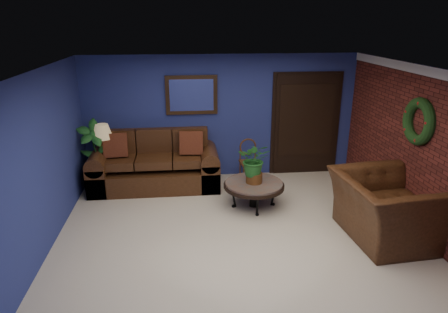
{
  "coord_description": "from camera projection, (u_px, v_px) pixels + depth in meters",
  "views": [
    {
      "loc": [
        -0.8,
        -5.36,
        3.15
      ],
      "look_at": [
        -0.16,
        0.55,
        1.08
      ],
      "focal_mm": 32.0,
      "sensor_mm": 36.0,
      "label": 1
    }
  ],
  "objects": [
    {
      "name": "floor",
      "position": [
        238.0,
        234.0,
        6.15
      ],
      "size": [
        5.5,
        5.5,
        0.0
      ],
      "primitive_type": "plane",
      "color": "beige",
      "rests_on": "ground"
    },
    {
      "name": "wall_back",
      "position": [
        222.0,
        117.0,
        8.09
      ],
      "size": [
        5.5,
        0.04,
        2.5
      ],
      "primitive_type": "cube",
      "color": "navy",
      "rests_on": "ground"
    },
    {
      "name": "wall_left",
      "position": [
        41.0,
        165.0,
        5.46
      ],
      "size": [
        0.04,
        5.0,
        2.5
      ],
      "primitive_type": "cube",
      "color": "navy",
      "rests_on": "ground"
    },
    {
      "name": "wall_right_brick",
      "position": [
        420.0,
        151.0,
        6.02
      ],
      "size": [
        0.04,
        5.0,
        2.5
      ],
      "primitive_type": "cube",
      "color": "maroon",
      "rests_on": "ground"
    },
    {
      "name": "ceiling",
      "position": [
        240.0,
        70.0,
        5.33
      ],
      "size": [
        5.5,
        5.0,
        0.02
      ],
      "primitive_type": "cube",
      "color": "silver",
      "rests_on": "wall_back"
    },
    {
      "name": "crown_molding",
      "position": [
        431.0,
        72.0,
        5.63
      ],
      "size": [
        0.03,
        5.0,
        0.14
      ],
      "primitive_type": "cube",
      "color": "white",
      "rests_on": "wall_right_brick"
    },
    {
      "name": "wall_mirror",
      "position": [
        192.0,
        95.0,
        7.84
      ],
      "size": [
        1.02,
        0.06,
        0.77
      ],
      "primitive_type": "cube",
      "color": "#452D17",
      "rests_on": "wall_back"
    },
    {
      "name": "closet_door",
      "position": [
        305.0,
        125.0,
        8.3
      ],
      "size": [
        1.44,
        0.06,
        2.18
      ],
      "primitive_type": "cube",
      "color": "black",
      "rests_on": "wall_back"
    },
    {
      "name": "wreath",
      "position": [
        419.0,
        122.0,
        5.91
      ],
      "size": [
        0.16,
        0.72,
        0.72
      ],
      "primitive_type": "torus",
      "rotation": [
        0.0,
        1.57,
        0.0
      ],
      "color": "black",
      "rests_on": "wall_right_brick"
    },
    {
      "name": "sofa",
      "position": [
        156.0,
        168.0,
        7.86
      ],
      "size": [
        2.46,
        1.06,
        1.11
      ],
      "color": "#4D2916",
      "rests_on": "ground"
    },
    {
      "name": "coffee_table",
      "position": [
        254.0,
        185.0,
        6.94
      ],
      "size": [
        1.06,
        1.06,
        0.45
      ],
      "rotation": [
        0.0,
        0.0,
        -0.26
      ],
      "color": "#544E49",
      "rests_on": "ground"
    },
    {
      "name": "end_table",
      "position": [
        106.0,
        165.0,
        7.69
      ],
      "size": [
        0.67,
        0.67,
        0.61
      ],
      "color": "#544E49",
      "rests_on": "ground"
    },
    {
      "name": "table_lamp",
      "position": [
        103.0,
        137.0,
        7.51
      ],
      "size": [
        0.38,
        0.38,
        0.64
      ],
      "color": "#452D17",
      "rests_on": "end_table"
    },
    {
      "name": "side_chair",
      "position": [
        249.0,
        158.0,
        8.03
      ],
      "size": [
        0.4,
        0.4,
        0.87
      ],
      "rotation": [
        0.0,
        0.0,
        0.09
      ],
      "color": "brown",
      "rests_on": "ground"
    },
    {
      "name": "armchair",
      "position": [
        385.0,
        208.0,
        5.92
      ],
      "size": [
        1.39,
        1.57,
        0.96
      ],
      "primitive_type": "imported",
      "rotation": [
        0.0,
        0.0,
        1.64
      ],
      "color": "#4D2916",
      "rests_on": "ground"
    },
    {
      "name": "coffee_plant",
      "position": [
        255.0,
        161.0,
        6.79
      ],
      "size": [
        0.64,
        0.59,
        0.73
      ],
      "color": "brown",
      "rests_on": "coffee_table"
    },
    {
      "name": "floor_plant",
      "position": [
        362.0,
        181.0,
        7.11
      ],
      "size": [
        0.38,
        0.33,
        0.78
      ],
      "color": "brown",
      "rests_on": "ground"
    },
    {
      "name": "tall_plant",
      "position": [
        95.0,
        154.0,
        7.49
      ],
      "size": [
        0.65,
        0.48,
        1.38
      ],
      "color": "brown",
      "rests_on": "ground"
    }
  ]
}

